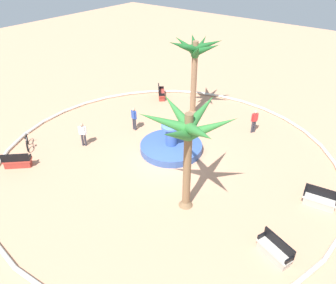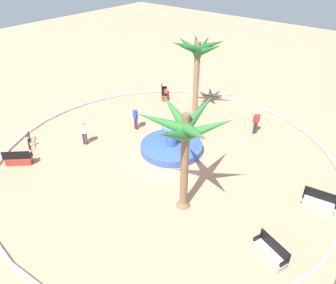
% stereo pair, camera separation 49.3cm
% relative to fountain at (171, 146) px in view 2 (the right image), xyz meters
% --- Properties ---
extents(ground_plane, '(80.00, 80.00, 0.00)m').
position_rel_fountain_xyz_m(ground_plane, '(0.88, 0.31, -0.28)').
color(ground_plane, tan).
extents(plaza_curb, '(20.29, 20.29, 0.20)m').
position_rel_fountain_xyz_m(plaza_curb, '(0.88, 0.31, -0.18)').
color(plaza_curb, silver).
rests_on(plaza_curb, ground).
extents(fountain, '(3.91, 3.91, 1.81)m').
position_rel_fountain_xyz_m(fountain, '(0.00, 0.00, 0.00)').
color(fountain, '#38569E').
rests_on(fountain, ground).
extents(palm_tree_near_fountain, '(3.76, 3.76, 5.75)m').
position_rel_fountain_xyz_m(palm_tree_near_fountain, '(-5.13, -1.86, 4.23)').
color(palm_tree_near_fountain, '#8E6B4C').
rests_on(palm_tree_near_fountain, ground).
extents(palm_tree_by_curb, '(4.46, 4.26, 5.45)m').
position_rel_fountain_xyz_m(palm_tree_by_curb, '(3.58, 3.62, 3.96)').
color(palm_tree_by_curb, brown).
rests_on(palm_tree_by_curb, ground).
extents(bench_east, '(1.46, 1.51, 1.00)m').
position_rel_fountain_xyz_m(bench_east, '(6.92, -6.06, 0.07)').
color(bench_east, '#B73D33').
rests_on(bench_east, ground).
extents(bench_west, '(1.03, 1.67, 1.00)m').
position_rel_fountain_xyz_m(bench_west, '(3.88, 8.39, 0.07)').
color(bench_west, beige).
rests_on(bench_west, ground).
extents(bench_north, '(0.74, 1.66, 1.00)m').
position_rel_fountain_xyz_m(bench_north, '(-0.50, 8.94, 0.07)').
color(bench_north, beige).
rests_on(bench_north, ground).
extents(bench_southeast, '(1.54, 1.42, 1.00)m').
position_rel_fountain_xyz_m(bench_southeast, '(-5.84, -5.50, 0.07)').
color(bench_southeast, '#B73D33').
rests_on(bench_southeast, ground).
extents(bicycle_red_frame, '(0.94, 1.50, 0.94)m').
position_rel_fountain_xyz_m(bicycle_red_frame, '(5.37, -7.50, 0.10)').
color(bicycle_red_frame, black).
rests_on(bicycle_red_frame, ground).
extents(person_cyclist_helmet, '(0.35, 0.46, 1.64)m').
position_rel_fountain_xyz_m(person_cyclist_helmet, '(3.00, -4.79, 0.64)').
color(person_cyclist_helmet, '#33333D').
rests_on(person_cyclist_helmet, ground).
extents(person_cyclist_photo, '(0.25, 0.53, 1.68)m').
position_rel_fountain_xyz_m(person_cyclist_photo, '(-0.53, -3.62, 0.66)').
color(person_cyclist_photo, '#33333D').
rests_on(person_cyclist_photo, ground).
extents(person_pedestrian_stroll, '(0.47, 0.34, 1.67)m').
position_rel_fountain_xyz_m(person_pedestrian_stroll, '(-5.26, 3.10, 0.66)').
color(person_pedestrian_stroll, '#33333D').
rests_on(person_pedestrian_stroll, ground).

